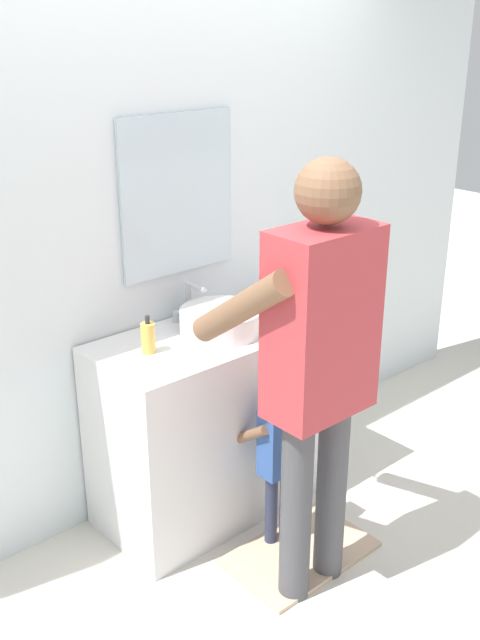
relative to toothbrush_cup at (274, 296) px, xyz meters
The scene contains 10 objects.
ground_plane 1.09m from the toothbrush_cup, 138.06° to the right, with size 14.00×14.00×0.00m, color silver.
back_wall 0.62m from the toothbrush_cup, 145.93° to the left, with size 4.40×0.10×2.70m.
vanity_cabinet 0.64m from the toothbrush_cup, behind, with size 1.16×0.54×0.90m, color white.
sink_basin 0.40m from the toothbrush_cup, 169.42° to the right, with size 0.36×0.36×0.11m.
faucet 0.42m from the toothbrush_cup, 159.63° to the left, with size 0.18×0.14×0.18m.
toothbrush_cup is the anchor object (origin of this frame).
soap_bottle 0.76m from the toothbrush_cup, behind, with size 0.06×0.06×0.17m.
bath_mat 1.18m from the toothbrush_cup, 123.10° to the right, with size 0.64×0.40×0.02m, color #CCAD8E.
child_toddler 0.77m from the toothbrush_cup, 130.79° to the right, with size 0.24×0.24×0.79m.
adult_parent 0.88m from the toothbrush_cup, 123.14° to the right, with size 0.55×0.57×1.77m.
Camera 1 is at (-1.95, -2.07, 2.20)m, focal length 41.94 mm.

